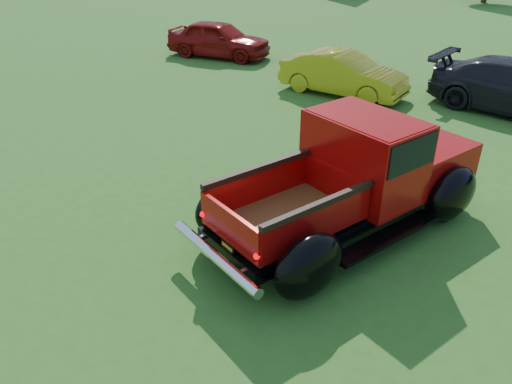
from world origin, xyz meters
TOP-DOWN VIEW (x-y plane):
  - ground at (0.00, 0.00)m, footprint 120.00×120.00m
  - pickup_truck at (1.12, 1.82)m, footprint 3.90×5.79m
  - show_car_red at (-8.50, 10.11)m, footprint 4.32×2.35m
  - show_car_yellow at (-2.36, 8.48)m, footprint 3.95×1.40m

SIDE VIEW (x-z plane):
  - ground at x=0.00m, z-range 0.00..0.00m
  - show_car_yellow at x=-2.36m, z-range 0.00..1.30m
  - show_car_red at x=-8.50m, z-range 0.00..1.39m
  - pickup_truck at x=1.12m, z-range -0.05..1.97m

